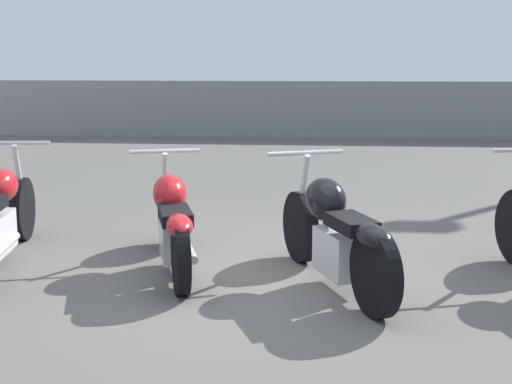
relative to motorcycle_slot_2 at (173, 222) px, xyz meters
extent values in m
plane|color=#5B5954|center=(0.69, -0.36, -0.41)|extent=(60.00, 60.00, 0.00)
cube|color=gray|center=(0.69, 10.20, 0.23)|extent=(40.00, 0.04, 1.27)
cylinder|color=black|center=(-1.66, 0.86, -0.10)|extent=(0.19, 0.62, 0.61)
ellipsoid|color=red|center=(-1.57, 0.26, 0.24)|extent=(0.31, 0.48, 0.30)
cylinder|color=silver|center=(-1.65, 0.76, 0.56)|extent=(0.63, 0.13, 0.04)
cylinder|color=silver|center=(-1.66, 0.81, 0.23)|extent=(0.09, 0.26, 0.64)
cylinder|color=silver|center=(-1.39, -0.14, -0.19)|extent=(0.17, 0.65, 0.07)
cylinder|color=black|center=(-0.21, 0.69, -0.12)|extent=(0.26, 0.58, 0.57)
cylinder|color=black|center=(0.19, -0.62, -0.12)|extent=(0.26, 0.58, 0.57)
cube|color=silver|center=(0.01, -0.03, -0.15)|extent=(0.34, 0.53, 0.32)
ellipsoid|color=red|center=(-0.06, 0.19, 0.20)|extent=(0.42, 0.56, 0.34)
cube|color=black|center=(0.08, -0.26, 0.12)|extent=(0.38, 0.56, 0.10)
ellipsoid|color=red|center=(0.17, -0.58, 0.11)|extent=(0.32, 0.48, 0.16)
cylinder|color=silver|center=(-0.18, 0.59, 0.52)|extent=(0.61, 0.22, 0.04)
cylinder|color=silver|center=(-0.20, 0.64, 0.20)|extent=(0.12, 0.25, 0.62)
cylinder|color=silver|center=(0.16, -0.13, -0.21)|extent=(0.24, 0.59, 0.07)
cylinder|color=black|center=(1.05, 0.34, -0.10)|extent=(0.33, 0.61, 0.62)
cylinder|color=black|center=(1.60, -0.98, -0.10)|extent=(0.33, 0.61, 0.62)
cube|color=silver|center=(1.35, -0.39, -0.13)|extent=(0.38, 0.55, 0.34)
ellipsoid|color=black|center=(1.26, -0.16, 0.25)|extent=(0.45, 0.56, 0.34)
cube|color=black|center=(1.45, -0.61, 0.16)|extent=(0.41, 0.54, 0.10)
ellipsoid|color=black|center=(1.58, -0.94, 0.15)|extent=(0.35, 0.48, 0.16)
cylinder|color=silver|center=(1.09, 0.25, 0.56)|extent=(0.64, 0.29, 0.04)
cylinder|color=silver|center=(1.07, 0.29, 0.23)|extent=(0.14, 0.25, 0.64)
cylinder|color=silver|center=(1.52, -0.47, -0.19)|extent=(0.33, 0.66, 0.07)
camera|label=1|loc=(1.20, -5.70, 1.33)|focal=50.00mm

